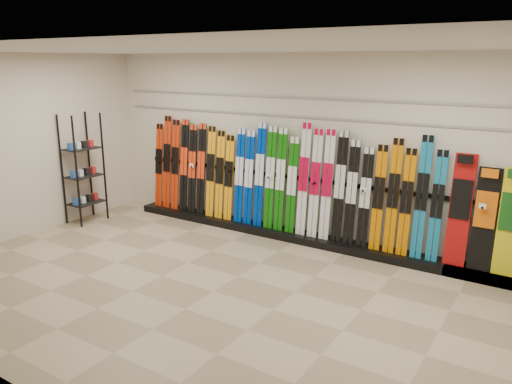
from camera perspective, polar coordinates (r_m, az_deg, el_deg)
The scene contains 10 objects.
floor at distance 6.54m, azimuth -4.88°, elevation -11.26°, with size 8.00×8.00×0.00m, color gray.
back_wall at distance 8.12m, azimuth 5.69°, elevation 5.01°, with size 8.00×8.00×0.00m, color beige.
left_wall at distance 9.02m, azimuth -25.82°, elevation 4.58°, with size 5.00×5.00×0.00m, color beige.
ceiling at distance 5.88m, azimuth -5.54°, elevation 16.04°, with size 8.00×8.00×0.00m, color silver.
ski_rack_base at distance 8.19m, azimuth 6.14°, elevation -5.34°, with size 8.00×0.40×0.12m, color black.
skis at distance 8.28m, azimuth 2.20°, elevation 1.35°, with size 5.38×0.19×1.81m.
snowboards at distance 7.30m, azimuth 26.00°, elevation -2.67°, with size 1.25×0.25×1.60m.
accessory_rack at distance 9.52m, azimuth -19.13°, elevation 2.55°, with size 0.40×0.60×1.97m, color black.
slatwall_rail_0 at distance 8.03m, azimuth 5.72°, elevation 8.51°, with size 7.60×0.02×0.03m, color gray.
slatwall_rail_1 at distance 8.00m, azimuth 5.77°, elevation 10.64°, with size 7.60×0.02×0.03m, color gray.
Camera 1 is at (3.61, -4.64, 2.85)m, focal length 35.00 mm.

